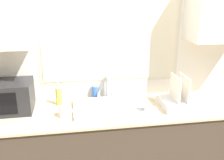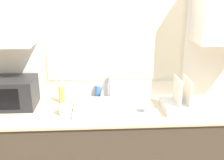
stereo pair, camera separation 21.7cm
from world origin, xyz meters
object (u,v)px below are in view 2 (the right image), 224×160
(faucet, at_px, (111,85))
(spray_bottle, at_px, (62,92))
(soap_bottle, at_px, (98,91))
(wine_glass, at_px, (145,103))
(mug_near_sink, at_px, (64,110))
(dish_rack, at_px, (181,104))
(microwave, at_px, (12,93))

(faucet, relative_size, spray_bottle, 1.06)
(spray_bottle, bearing_deg, faucet, 8.18)
(soap_bottle, bearing_deg, wine_glass, -45.42)
(spray_bottle, distance_m, mug_near_sink, 0.26)
(dish_rack, bearing_deg, mug_near_sink, -178.10)
(spray_bottle, relative_size, mug_near_sink, 1.96)
(faucet, height_order, soap_bottle, faucet)
(microwave, distance_m, wine_glass, 1.17)
(faucet, height_order, mug_near_sink, faucet)
(faucet, xyz_separation_m, wine_glass, (0.26, -0.37, -0.03))
(faucet, xyz_separation_m, microwave, (-0.88, -0.13, -0.01))
(soap_bottle, distance_m, mug_near_sink, 0.45)
(dish_rack, distance_m, soap_bottle, 0.78)
(dish_rack, xyz_separation_m, soap_bottle, (-0.71, 0.31, 0.01))
(faucet, relative_size, dish_rack, 0.77)
(soap_bottle, height_order, mug_near_sink, soap_bottle)
(microwave, bearing_deg, faucet, 8.14)
(soap_bottle, distance_m, wine_glass, 0.55)
(soap_bottle, bearing_deg, mug_near_sink, -130.19)
(mug_near_sink, bearing_deg, faucet, 37.77)
(spray_bottle, distance_m, wine_glass, 0.78)
(dish_rack, distance_m, spray_bottle, 1.07)
(mug_near_sink, bearing_deg, microwave, 157.75)
(faucet, xyz_separation_m, dish_rack, (0.59, -0.29, -0.08))
(spray_bottle, bearing_deg, mug_near_sink, -79.89)
(faucet, distance_m, microwave, 0.89)
(faucet, height_order, wine_glass, faucet)
(microwave, xyz_separation_m, mug_near_sink, (0.47, -0.19, -0.08))
(faucet, distance_m, spray_bottle, 0.46)
(microwave, distance_m, dish_rack, 1.48)
(wine_glass, bearing_deg, soap_bottle, 134.58)
(microwave, height_order, spray_bottle, microwave)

